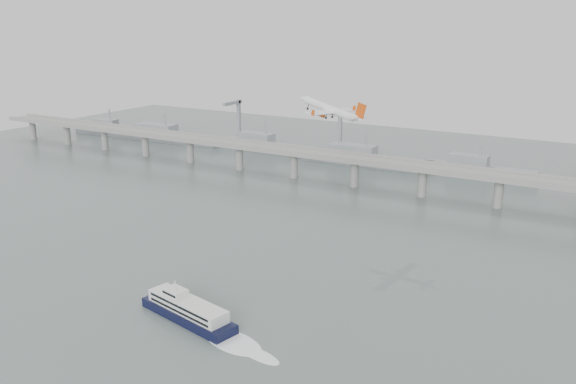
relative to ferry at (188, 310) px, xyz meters
The scene contains 5 objects.
ground 18.44m from the ferry, 77.58° to the left, with size 900.00×900.00×0.00m, color #556360.
bridge 218.03m from the ferry, 89.28° to the left, with size 800.00×22.00×23.90m.
distant_fleet 320.70m from the ferry, 118.19° to the left, with size 453.00×60.90×40.00m.
ferry is the anchor object (origin of this frame).
airliner 130.74m from the ferry, 86.74° to the left, with size 42.17×38.35×12.67m.
Camera 1 is at (142.83, -188.00, 116.79)m, focal length 38.00 mm.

